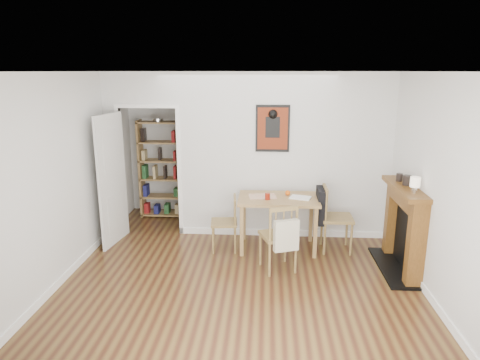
# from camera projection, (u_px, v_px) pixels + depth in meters

# --- Properties ---
(ground) EXTENTS (5.20, 5.20, 0.00)m
(ground) POSITION_uv_depth(u_px,v_px,m) (241.00, 272.00, 5.71)
(ground) COLOR brown
(ground) RESTS_ON ground
(room_shell) EXTENTS (5.20, 5.20, 5.20)m
(room_shell) POSITION_uv_depth(u_px,v_px,m) (253.00, 157.00, 6.68)
(room_shell) COLOR silver
(room_shell) RESTS_ON ground
(dining_table) EXTENTS (1.17, 0.75, 0.80)m
(dining_table) POSITION_uv_depth(u_px,v_px,m) (278.00, 204.00, 6.31)
(dining_table) COLOR #9F7E4A
(dining_table) RESTS_ON ground
(chair_left) EXTENTS (0.45, 0.45, 0.84)m
(chair_left) POSITION_uv_depth(u_px,v_px,m) (224.00, 223.00, 6.33)
(chair_left) COLOR olive
(chair_left) RESTS_ON ground
(chair_right) EXTENTS (0.56, 0.50, 0.98)m
(chair_right) POSITION_uv_depth(u_px,v_px,m) (335.00, 218.00, 6.30)
(chair_right) COLOR olive
(chair_right) RESTS_ON ground
(chair_front) EXTENTS (0.60, 0.64, 0.94)m
(chair_front) POSITION_uv_depth(u_px,v_px,m) (278.00, 236.00, 5.67)
(chair_front) COLOR olive
(chair_front) RESTS_ON ground
(bookshelf) EXTENTS (0.74, 0.30, 1.77)m
(bookshelf) POSITION_uv_depth(u_px,v_px,m) (160.00, 170.00, 7.73)
(bookshelf) COLOR #9F7E4A
(bookshelf) RESTS_ON ground
(fireplace) EXTENTS (0.45, 1.25, 1.16)m
(fireplace) POSITION_uv_depth(u_px,v_px,m) (405.00, 226.00, 5.66)
(fireplace) COLOR brown
(fireplace) RESTS_ON ground
(red_glass) EXTENTS (0.07, 0.07, 0.09)m
(red_glass) POSITION_uv_depth(u_px,v_px,m) (268.00, 196.00, 6.18)
(red_glass) COLOR maroon
(red_glass) RESTS_ON dining_table
(orange_fruit) EXTENTS (0.08, 0.08, 0.08)m
(orange_fruit) POSITION_uv_depth(u_px,v_px,m) (288.00, 193.00, 6.39)
(orange_fruit) COLOR #E65A0C
(orange_fruit) RESTS_ON dining_table
(placemat) EXTENTS (0.44, 0.35, 0.00)m
(placemat) POSITION_uv_depth(u_px,v_px,m) (262.00, 196.00, 6.34)
(placemat) COLOR beige
(placemat) RESTS_ON dining_table
(notebook) EXTENTS (0.35, 0.30, 0.01)m
(notebook) POSITION_uv_depth(u_px,v_px,m) (300.00, 198.00, 6.26)
(notebook) COLOR white
(notebook) RESTS_ON dining_table
(mantel_lamp) EXTENTS (0.12, 0.12, 0.19)m
(mantel_lamp) POSITION_uv_depth(u_px,v_px,m) (415.00, 183.00, 5.22)
(mantel_lamp) COLOR silver
(mantel_lamp) RESTS_ON fireplace
(ceramic_jar_a) EXTENTS (0.11, 0.11, 0.13)m
(ceramic_jar_a) POSITION_uv_depth(u_px,v_px,m) (407.00, 180.00, 5.56)
(ceramic_jar_a) COLOR black
(ceramic_jar_a) RESTS_ON fireplace
(ceramic_jar_b) EXTENTS (0.09, 0.09, 0.11)m
(ceramic_jar_b) POSITION_uv_depth(u_px,v_px,m) (399.00, 177.00, 5.76)
(ceramic_jar_b) COLOR black
(ceramic_jar_b) RESTS_ON fireplace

